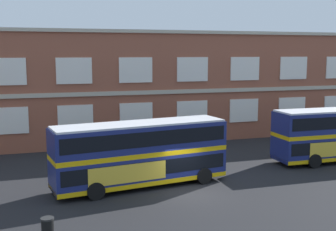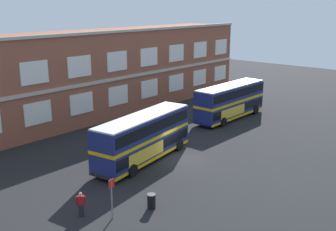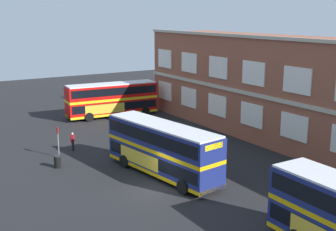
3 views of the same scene
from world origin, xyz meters
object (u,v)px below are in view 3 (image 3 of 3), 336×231
object	(u,v)px
double_decker_near	(112,99)
double_decker_middle	(162,148)
waiting_passenger	(73,141)
bus_stand_flag	(58,139)
station_litter_bin	(57,161)

from	to	relation	value
double_decker_near	double_decker_middle	size ratio (longest dim) A/B	0.99
double_decker_near	waiting_passenger	size ratio (longest dim) A/B	6.58
bus_stand_flag	station_litter_bin	distance (m)	3.00
double_decker_middle	bus_stand_flag	size ratio (longest dim) A/B	4.17
double_decker_near	bus_stand_flag	bearing A→B (deg)	-41.70
double_decker_middle	bus_stand_flag	distance (m)	10.14
double_decker_middle	station_litter_bin	xyz separation A→B (m)	(-5.91, -6.42, -1.63)
waiting_passenger	bus_stand_flag	bearing A→B (deg)	-56.49
double_decker_near	bus_stand_flag	size ratio (longest dim) A/B	4.14
double_decker_middle	bus_stand_flag	bearing A→B (deg)	-147.29
double_decker_near	waiting_passenger	bearing A→B (deg)	-39.55
double_decker_near	double_decker_middle	world-z (taller)	same
double_decker_middle	station_litter_bin	bearing A→B (deg)	-132.60
bus_stand_flag	station_litter_bin	world-z (taller)	bus_stand_flag
double_decker_near	bus_stand_flag	xyz separation A→B (m)	(11.87, -10.58, -0.51)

